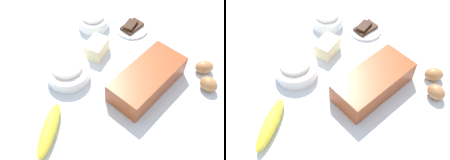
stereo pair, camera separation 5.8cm
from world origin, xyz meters
TOP-DOWN VIEW (x-y plane):
  - ground_plane at (0.00, 0.00)m, footprint 2.40×2.40m
  - loaf_pan at (-0.08, 0.09)m, footprint 0.29×0.15m
  - flour_bowl at (0.06, -0.15)m, footprint 0.15×0.15m
  - sugar_bowl at (-0.21, -0.26)m, footprint 0.13×0.13m
  - banana at (0.26, -0.04)m, footprint 0.19×0.13m
  - butter_block at (-0.09, -0.14)m, footprint 0.10×0.08m
  - egg_near_butter at (-0.26, 0.22)m, footprint 0.08×0.08m
  - egg_beside_bowl at (-0.20, 0.26)m, footprint 0.06×0.07m
  - chocolate_plate at (-0.29, -0.12)m, footprint 0.13×0.13m

SIDE VIEW (x-z plane):
  - ground_plane at x=0.00m, z-range -0.02..0.00m
  - chocolate_plate at x=-0.29m, z-range -0.01..0.03m
  - banana at x=0.26m, z-range 0.00..0.04m
  - egg_near_butter at x=-0.26m, z-range 0.00..0.05m
  - egg_beside_bowl at x=-0.20m, z-range 0.00..0.05m
  - butter_block at x=-0.09m, z-range 0.00..0.06m
  - sugar_bowl at x=-0.21m, z-range 0.00..0.07m
  - flour_bowl at x=0.06m, z-range 0.00..0.07m
  - loaf_pan at x=-0.08m, z-range 0.00..0.08m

